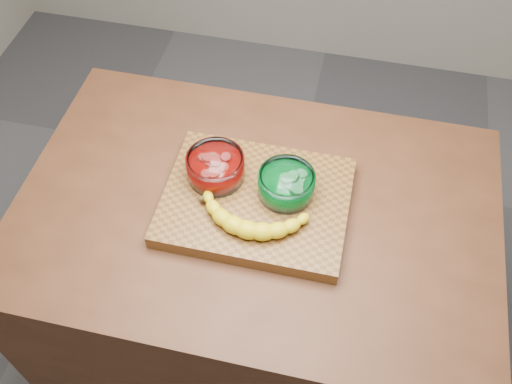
# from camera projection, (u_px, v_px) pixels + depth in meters

# --- Properties ---
(ground) EXTENTS (3.50, 3.50, 0.00)m
(ground) POSITION_uv_depth(u_px,v_px,m) (256.00, 347.00, 2.13)
(ground) COLOR #515155
(ground) RESTS_ON ground
(counter) EXTENTS (1.20, 0.80, 0.90)m
(counter) POSITION_uv_depth(u_px,v_px,m) (256.00, 291.00, 1.78)
(counter) COLOR #4E2A17
(counter) RESTS_ON ground
(cutting_board) EXTENTS (0.45, 0.35, 0.04)m
(cutting_board) POSITION_uv_depth(u_px,v_px,m) (256.00, 202.00, 1.40)
(cutting_board) COLOR brown
(cutting_board) RESTS_ON counter
(bowl_red) EXTENTS (0.14, 0.14, 0.07)m
(bowl_red) POSITION_uv_depth(u_px,v_px,m) (216.00, 167.00, 1.40)
(bowl_red) COLOR white
(bowl_red) RESTS_ON cutting_board
(bowl_green) EXTENTS (0.14, 0.14, 0.06)m
(bowl_green) POSITION_uv_depth(u_px,v_px,m) (286.00, 184.00, 1.37)
(bowl_green) COLOR white
(bowl_green) RESTS_ON cutting_board
(banana) EXTENTS (0.30, 0.14, 0.04)m
(banana) POSITION_uv_depth(u_px,v_px,m) (252.00, 218.00, 1.32)
(banana) COLOR yellow
(banana) RESTS_ON cutting_board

